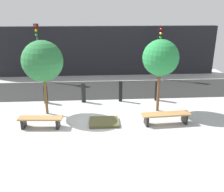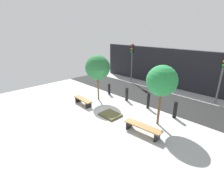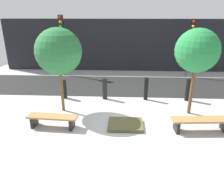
% 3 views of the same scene
% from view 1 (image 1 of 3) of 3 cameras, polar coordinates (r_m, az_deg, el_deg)
% --- Properties ---
extents(ground_plane, '(18.00, 18.00, 0.00)m').
position_cam_1_polar(ground_plane, '(10.37, -1.83, -6.21)').
color(ground_plane, '#ADADAD').
extents(road_strip, '(18.00, 3.42, 0.01)m').
position_cam_1_polar(road_strip, '(14.53, -2.50, 1.50)').
color(road_strip, black).
rests_on(road_strip, ground).
extents(building_facade, '(16.20, 0.50, 3.34)m').
position_cam_1_polar(building_facade, '(17.53, -2.90, 10.23)').
color(building_facade, black).
rests_on(building_facade, ground).
extents(bench_left, '(1.75, 0.54, 0.43)m').
position_cam_1_polar(bench_left, '(10.27, -16.01, -5.36)').
color(bench_left, black).
rests_on(bench_left, ground).
extents(bench_right, '(2.01, 0.60, 0.46)m').
position_cam_1_polar(bench_right, '(10.41, 12.20, -4.53)').
color(bench_right, black).
rests_on(bench_right, ground).
extents(planter_bed, '(1.20, 0.96, 0.12)m').
position_cam_1_polar(planter_bed, '(10.32, -1.83, -5.96)').
color(planter_bed, '#4D4B2B').
rests_on(planter_bed, ground).
extents(tree_behind_left_bench, '(1.74, 1.74, 3.26)m').
position_cam_1_polar(tree_behind_left_bench, '(10.94, -15.60, 7.65)').
color(tree_behind_left_bench, brown).
rests_on(tree_behind_left_bench, ground).
extents(tree_behind_right_bench, '(1.58, 1.58, 3.25)m').
position_cam_1_polar(tree_behind_right_bench, '(11.07, 11.05, 8.51)').
color(tree_behind_right_bench, brown).
rests_on(tree_behind_right_bench, ground).
extents(bollard_far_left, '(0.20, 0.20, 0.87)m').
position_cam_1_polar(bollard_far_left, '(12.78, -14.93, 0.30)').
color(bollard_far_left, black).
rests_on(bollard_far_left, ground).
extents(bollard_left, '(0.22, 0.22, 0.97)m').
position_cam_1_polar(bollard_left, '(12.53, -6.56, 0.73)').
color(bollard_left, black).
rests_on(bollard_left, ground).
extents(bollard_center, '(0.18, 0.18, 1.04)m').
position_cam_1_polar(bollard_center, '(12.57, 1.96, 1.07)').
color(bollard_center, black).
rests_on(bollard_center, ground).
extents(bollard_right, '(0.21, 0.21, 0.99)m').
position_cam_1_polar(bollard_right, '(12.89, 10.23, 1.12)').
color(bollard_right, black).
rests_on(bollard_right, ground).
extents(traffic_light_west, '(0.28, 0.27, 3.59)m').
position_cam_1_polar(traffic_light_west, '(16.31, -16.66, 11.66)').
color(traffic_light_west, '#4F4F4F').
rests_on(traffic_light_west, ground).
extents(traffic_light_mid_west, '(0.28, 0.27, 3.36)m').
position_cam_1_polar(traffic_light_mid_west, '(16.48, 10.86, 11.66)').
color(traffic_light_mid_west, slate).
rests_on(traffic_light_mid_west, ground).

